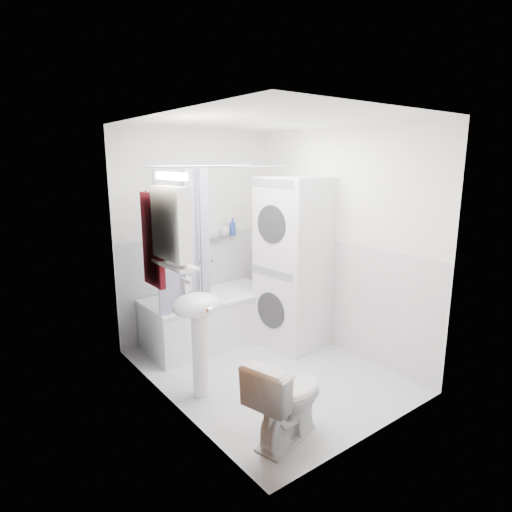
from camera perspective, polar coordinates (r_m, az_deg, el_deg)
floor at (r=4.43m, az=1.21°, el=-14.99°), size 2.60×2.60×0.00m
room_walls at (r=3.97m, az=1.31°, el=4.42°), size 2.60×2.60×2.60m
wainscot at (r=4.41m, az=-1.14°, el=-6.64°), size 1.98×2.58×2.58m
door at (r=3.12m, az=-6.17°, el=-7.15°), size 0.05×2.00×2.00m
bathtub at (r=4.96m, az=-6.10°, el=-8.01°), size 1.49×0.70×0.57m
tub_spout at (r=5.17m, az=-6.25°, el=-0.52°), size 0.04×0.12×0.04m
curtain_rod at (r=4.40m, az=-4.59°, el=11.88°), size 1.67×0.02×0.02m
shower_curtain at (r=4.25m, az=-9.62°, el=1.54°), size 0.55×0.02×1.45m
sink at (r=3.75m, az=-7.79°, el=-8.58°), size 0.44×0.37×1.04m
medicine_cabinet at (r=3.56m, az=-11.21°, el=4.54°), size 0.13×0.50×0.71m
shelf at (r=3.64m, az=-10.76°, el=-1.15°), size 0.18×0.54×0.02m
shower_caddy at (r=5.13m, az=-5.78°, el=2.39°), size 0.22×0.06×0.02m
towel at (r=3.86m, az=-13.61°, el=2.36°), size 0.07×0.35×0.85m
washer_dryer at (r=4.75m, az=5.16°, el=-0.94°), size 0.74×0.73×1.89m
toilet at (r=3.34m, az=4.11°, el=-18.34°), size 0.76×0.54×0.67m
soap_pump at (r=3.91m, az=-9.24°, el=-3.94°), size 0.08×0.17×0.08m
shelf_bottle at (r=3.49m, az=-9.68°, el=-0.85°), size 0.07×0.18×0.07m
shelf_cup at (r=3.73m, az=-11.63°, el=0.14°), size 0.10×0.09×0.10m
shampoo_a at (r=5.21m, az=-4.21°, el=3.42°), size 0.13×0.17×0.13m
shampoo_b at (r=5.28m, az=-3.12°, el=3.27°), size 0.08×0.21×0.08m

